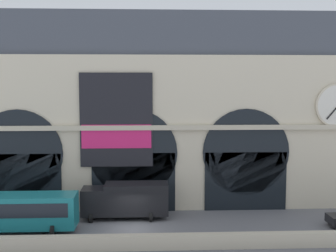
{
  "coord_description": "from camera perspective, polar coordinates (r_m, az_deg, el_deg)",
  "views": [
    {
      "loc": [
        1.36,
        -34.4,
        11.76
      ],
      "look_at": [
        3.17,
        5.0,
        7.93
      ],
      "focal_mm": 46.42,
      "sensor_mm": 36.0,
      "label": 1
    }
  ],
  "objects": [
    {
      "name": "ground_plane",
      "position": [
        36.38,
        -4.76,
        -13.33
      ],
      "size": [
        200.0,
        200.0,
        0.0
      ],
      "primitive_type": "plane",
      "color": "slate"
    },
    {
      "name": "quay_parapet_wall",
      "position": [
        32.05,
        -5.06,
        -14.97
      ],
      "size": [
        90.0,
        0.7,
        1.07
      ],
      "primitive_type": "cube",
      "color": "#B2A891",
      "rests_on": "ground"
    },
    {
      "name": "station_building",
      "position": [
        42.05,
        -4.45,
        1.72
      ],
      "size": [
        43.69,
        5.45,
        18.47
      ],
      "color": "beige",
      "rests_on": "ground"
    },
    {
      "name": "bus_midwest",
      "position": [
        37.01,
        -20.5,
        -10.45
      ],
      "size": [
        11.0,
        3.25,
        3.1
      ],
      "color": "#19727A",
      "rests_on": "ground"
    },
    {
      "name": "box_truck_center",
      "position": [
        38.65,
        -5.5,
        -9.56
      ],
      "size": [
        7.5,
        2.91,
        3.12
      ],
      "color": "black",
      "rests_on": "ground"
    }
  ]
}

